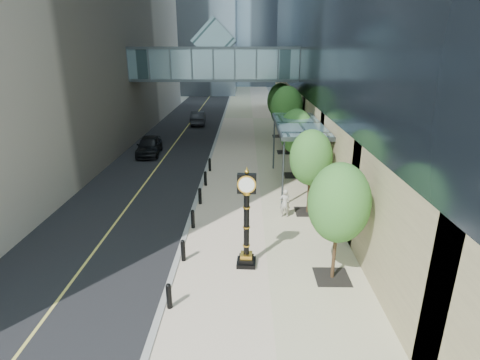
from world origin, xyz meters
The scene contains 12 objects.
ground centered at (0.00, 0.00, 0.00)m, with size 320.00×320.00×0.00m, color gray.
road centered at (-7.00, 40.00, 0.01)m, with size 8.00×180.00×0.02m, color black.
sidewalk centered at (1.00, 40.00, 0.03)m, with size 8.00×180.00×0.06m, color #C7B299.
curb centered at (-3.00, 40.00, 0.04)m, with size 0.25×180.00×0.07m, color gray.
skywalk centered at (-3.00, 28.00, 7.71)m, with size 17.00×4.20×5.80m.
entrance_canopy centered at (3.48, 14.00, 4.19)m, with size 3.00×8.00×4.38m.
bollard_row centered at (-2.70, 9.00, 0.51)m, with size 0.20×16.20×0.90m.
street_trees centered at (3.60, 17.76, 3.64)m, with size 2.85×28.54×5.87m.
street_clock centered at (0.08, 3.90, 1.94)m, with size 0.86×0.86×4.34m.
pedestrian centered at (2.21, 8.85, 0.87)m, with size 0.59×0.39×1.62m, color #ACA99D.
car_near centered at (-8.49, 21.77, 0.83)m, with size 1.92×4.78×1.63m, color black.
car_far centered at (-5.83, 35.78, 0.82)m, with size 1.69×4.85×1.60m, color #222227.
Camera 1 is at (0.01, -10.21, 8.95)m, focal length 28.00 mm.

